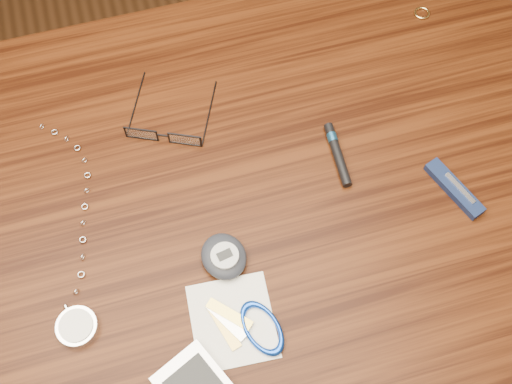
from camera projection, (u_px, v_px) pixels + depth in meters
ground at (247, 343)px, 1.49m from camera, size 3.80×3.80×0.00m
desk at (241, 234)px, 0.91m from camera, size 1.00×0.70×0.75m
eyeglasses at (164, 133)px, 0.85m from camera, size 0.14×0.14×0.02m
gold_ring at (422, 13)px, 0.96m from camera, size 0.02×0.02×0.00m
pocket_watch at (77, 319)px, 0.74m from camera, size 0.07×0.32×0.02m
pedometer at (224, 256)px, 0.77m from camera, size 0.06×0.07×0.03m
notepad_keys at (248, 325)px, 0.74m from camera, size 0.12×0.11×0.01m
pocket_knife at (454, 189)px, 0.82m from camera, size 0.05×0.09×0.01m
black_blue_pen at (337, 152)px, 0.84m from camera, size 0.02×0.09×0.01m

